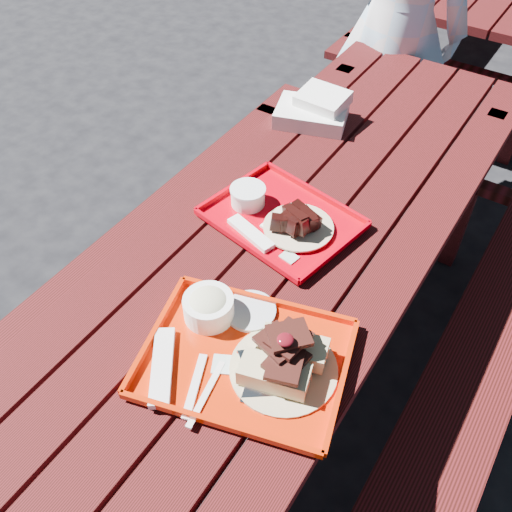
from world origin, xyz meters
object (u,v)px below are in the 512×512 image
at_px(near_tray, 248,345).
at_px(far_tray, 278,216).
at_px(picnic_table_near, 283,286).
at_px(person, 397,24).

height_order(near_tray, far_tray, near_tray).
height_order(picnic_table_near, near_tray, near_tray).
bearing_deg(near_tray, person, 102.14).
relative_size(picnic_table_near, person, 1.48).
bearing_deg(person, picnic_table_near, 95.52).
distance_m(near_tray, far_tray, 0.46).
bearing_deg(near_tray, picnic_table_near, 107.81).
bearing_deg(far_tray, picnic_table_near, -43.63).
distance_m(far_tray, person, 1.26).
distance_m(picnic_table_near, near_tray, 0.45).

